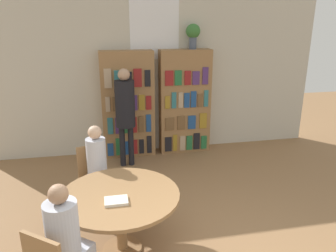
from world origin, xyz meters
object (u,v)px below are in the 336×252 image
Objects in this scene: seated_reader_left at (98,167)px; seated_reader_right at (67,237)px; flower_vase at (193,33)px; bookshelf_right at (185,102)px; bookshelf_left at (128,105)px; librarian_standing at (125,107)px; reading_table at (120,202)px; chair_left_side at (95,175)px.

seated_reader_left is 1.44m from seated_reader_right.
seated_reader_left is at bearing -131.54° from flower_vase.
bookshelf_right is at bearing 98.25° from seated_reader_right.
bookshelf_left is 1.14× the size of librarian_standing.
bookshelf_left reaches higher than reading_table.
bookshelf_left is 1.60× the size of seated_reader_right.
flower_vase is at bearing 0.22° from bookshelf_left.
librarian_standing reaches higher than seated_reader_left.
chair_left_side is at bearing 119.88° from seated_reader_right.
bookshelf_left and bookshelf_right have the same top height.
bookshelf_left is 2.20× the size of chair_left_side.
seated_reader_left is (-0.23, 0.77, 0.09)m from reading_table.
bookshelf_right is 1.28m from flower_vase.
flower_vase reaches higher than bookshelf_left.
seated_reader_right is 3.04m from librarian_standing.
flower_vase is at bearing 21.12° from librarian_standing.
bookshelf_right reaches higher than librarian_standing.
bookshelf_left reaches higher than seated_reader_left.
seated_reader_right is (-2.05, -3.43, -1.55)m from flower_vase.
bookshelf_left is at bearing -179.99° from bookshelf_right.
librarian_standing is (0.24, 2.28, 0.46)m from reading_table.
bookshelf_right is 1.60× the size of seated_reader_right.
reading_table is 1.44× the size of chair_left_side.
seated_reader_right is at bearing -104.12° from librarian_standing.
seated_reader_right is (-1.91, -3.43, -0.27)m from bookshelf_right.
bookshelf_left is 1.59× the size of seated_reader_left.
bookshelf_right is 2.62m from seated_reader_left.
flower_vase is (1.22, 0.00, 1.27)m from bookshelf_left.
librarian_standing is (0.47, 1.51, 0.37)m from seated_reader_left.
chair_left_side is (-1.84, -1.84, -1.76)m from flower_vase.
bookshelf_right is 1.59× the size of seated_reader_left.
seated_reader_left is (-0.56, -2.01, -0.28)m from bookshelf_left.
seated_reader_right is at bearing -127.37° from reading_table.
chair_left_side is at bearing -108.48° from bookshelf_left.
reading_table is at bearing -96.11° from librarian_standing.
flower_vase reaches higher than seated_reader_right.
librarian_standing is at bearing -124.09° from seated_reader_left.
reading_table is at bearing -116.98° from bookshelf_right.
seated_reader_left is (0.05, -0.18, 0.20)m from chair_left_side.
flower_vase is 0.26× the size of librarian_standing.
reading_table is 1.05× the size of seated_reader_right.
librarian_standing is at bearing -99.79° from bookshelf_left.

